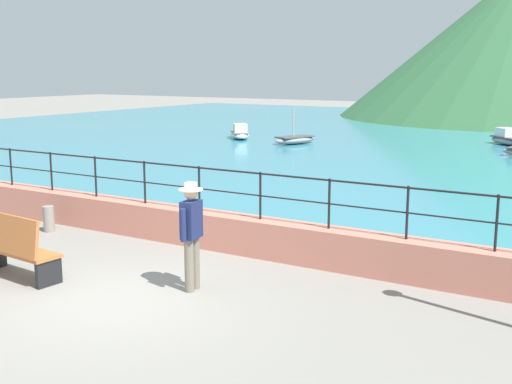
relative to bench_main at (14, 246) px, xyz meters
name	(u,v)px	position (x,y,z in m)	size (l,w,h in m)	color
ground_plane	(115,298)	(2.13, 0.15, -0.56)	(120.00, 120.00, 0.00)	gray
promenade_wall	(229,232)	(2.13, 3.35, -0.21)	(20.00, 0.56, 0.70)	tan
railing	(229,184)	(2.13, 3.35, 0.75)	(18.44, 0.04, 0.90)	black
lake_water	(483,141)	(2.13, 25.99, -0.53)	(64.00, 44.32, 0.06)	teal
bench_main	(14,246)	(0.00, 0.00, 0.00)	(1.74, 0.70, 1.13)	#B76633
person_walking	(191,231)	(2.92, 1.08, 0.42)	(0.38, 0.57, 1.75)	slate
bollard	(49,219)	(-2.03, 2.51, -0.28)	(0.24, 0.24, 0.56)	gray
boat_0	(295,139)	(-5.05, 19.73, -0.30)	(1.67, 2.47, 1.68)	gray
boat_1	(240,133)	(-8.49, 20.35, -0.23)	(2.15, 2.35, 0.76)	white
boat_3	(508,139)	(3.52, 24.51, -0.23)	(2.26, 2.26, 0.76)	gray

